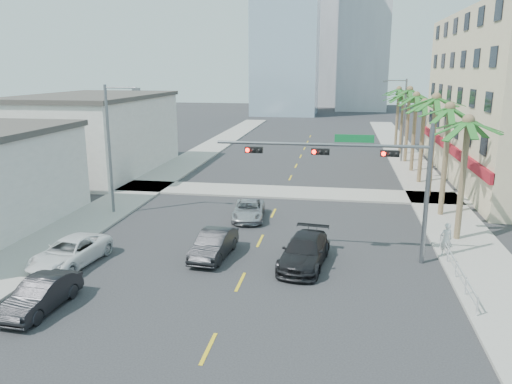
{
  "coord_description": "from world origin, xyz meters",
  "views": [
    {
      "loc": [
        4.47,
        -17.91,
        10.03
      ],
      "look_at": [
        0.08,
        8.05,
        3.5
      ],
      "focal_mm": 35.0,
      "sensor_mm": 36.0,
      "label": 1
    }
  ],
  "objects_px": {
    "car_parked_far": "(70,252)",
    "traffic_signal_mast": "(364,168)",
    "car_parked_mid": "(41,295)",
    "pedestrian": "(446,239)",
    "car_lane_right": "(304,251)",
    "car_lane_center": "(248,210)",
    "car_lane_left": "(214,244)"
  },
  "relations": [
    {
      "from": "car_parked_far",
      "to": "traffic_signal_mast",
      "type": "bearing_deg",
      "value": 18.92
    },
    {
      "from": "car_parked_mid",
      "to": "car_parked_far",
      "type": "xyz_separation_m",
      "value": [
        -1.4,
        4.83,
        0.01
      ]
    },
    {
      "from": "car_parked_far",
      "to": "pedestrian",
      "type": "bearing_deg",
      "value": 19.19
    },
    {
      "from": "car_parked_far",
      "to": "car_lane_right",
      "type": "relative_size",
      "value": 0.96
    },
    {
      "from": "car_parked_far",
      "to": "pedestrian",
      "type": "distance_m",
      "value": 20.08
    },
    {
      "from": "traffic_signal_mast",
      "to": "pedestrian",
      "type": "bearing_deg",
      "value": 13.73
    },
    {
      "from": "car_lane_right",
      "to": "car_parked_far",
      "type": "bearing_deg",
      "value": -163.62
    },
    {
      "from": "car_parked_mid",
      "to": "traffic_signal_mast",
      "type": "bearing_deg",
      "value": 34.62
    },
    {
      "from": "car_lane_center",
      "to": "car_lane_right",
      "type": "bearing_deg",
      "value": -66.01
    },
    {
      "from": "car_parked_mid",
      "to": "car_parked_far",
      "type": "bearing_deg",
      "value": 109.73
    },
    {
      "from": "car_parked_far",
      "to": "pedestrian",
      "type": "xyz_separation_m",
      "value": [
        19.57,
        4.47,
        0.34
      ]
    },
    {
      "from": "car_parked_mid",
      "to": "car_parked_far",
      "type": "relative_size",
      "value": 0.83
    },
    {
      "from": "car_lane_center",
      "to": "car_lane_right",
      "type": "distance_m",
      "value": 8.82
    },
    {
      "from": "car_lane_left",
      "to": "car_lane_right",
      "type": "height_order",
      "value": "car_lane_right"
    },
    {
      "from": "car_parked_mid",
      "to": "car_lane_right",
      "type": "relative_size",
      "value": 0.8
    },
    {
      "from": "car_parked_far",
      "to": "pedestrian",
      "type": "height_order",
      "value": "pedestrian"
    },
    {
      "from": "car_lane_center",
      "to": "car_lane_left",
      "type": "bearing_deg",
      "value": -100.29
    },
    {
      "from": "traffic_signal_mast",
      "to": "car_lane_right",
      "type": "distance_m",
      "value": 5.34
    },
    {
      "from": "car_parked_mid",
      "to": "car_parked_far",
      "type": "height_order",
      "value": "car_parked_far"
    },
    {
      "from": "traffic_signal_mast",
      "to": "car_lane_center",
      "type": "bearing_deg",
      "value": 138.88
    },
    {
      "from": "car_lane_left",
      "to": "pedestrian",
      "type": "bearing_deg",
      "value": 14.17
    },
    {
      "from": "car_lane_left",
      "to": "car_parked_mid",
      "type": "bearing_deg",
      "value": -123.57
    },
    {
      "from": "car_parked_mid",
      "to": "car_lane_left",
      "type": "xyz_separation_m",
      "value": [
        5.73,
        7.24,
        0.04
      ]
    },
    {
      "from": "traffic_signal_mast",
      "to": "car_parked_mid",
      "type": "relative_size",
      "value": 2.64
    },
    {
      "from": "traffic_signal_mast",
      "to": "car_lane_right",
      "type": "xyz_separation_m",
      "value": [
        -2.9,
        -1.3,
        -4.3
      ]
    },
    {
      "from": "car_parked_mid",
      "to": "pedestrian",
      "type": "height_order",
      "value": "pedestrian"
    },
    {
      "from": "car_parked_far",
      "to": "car_lane_right",
      "type": "bearing_deg",
      "value": 15.96
    },
    {
      "from": "car_parked_mid",
      "to": "car_lane_right",
      "type": "bearing_deg",
      "value": 36.36
    },
    {
      "from": "traffic_signal_mast",
      "to": "pedestrian",
      "type": "height_order",
      "value": "traffic_signal_mast"
    },
    {
      "from": "traffic_signal_mast",
      "to": "car_lane_left",
      "type": "xyz_separation_m",
      "value": [
        -7.86,
        -0.94,
        -4.33
      ]
    },
    {
      "from": "car_parked_mid",
      "to": "car_lane_right",
      "type": "height_order",
      "value": "car_lane_right"
    },
    {
      "from": "car_parked_mid",
      "to": "car_lane_left",
      "type": "relative_size",
      "value": 0.95
    }
  ]
}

